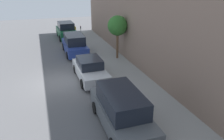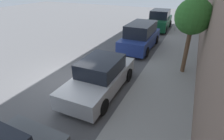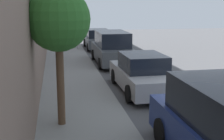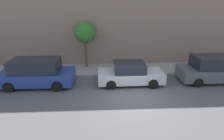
{
  "view_description": "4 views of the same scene",
  "coord_description": "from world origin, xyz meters",
  "px_view_note": "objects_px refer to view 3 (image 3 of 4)",
  "views": [
    {
      "loc": [
        -0.94,
        -14.5,
        6.6
      ],
      "look_at": [
        3.45,
        -1.42,
        1.0
      ],
      "focal_mm": 35.0,
      "sensor_mm": 36.0,
      "label": 1
    },
    {
      "loc": [
        5.61,
        -6.18,
        4.57
      ],
      "look_at": [
        2.64,
        0.18,
        1.0
      ],
      "focal_mm": 28.0,
      "sensor_mm": 36.0,
      "label": 2
    },
    {
      "loc": [
        5.61,
        11.67,
        3.5
      ],
      "look_at": [
        3.5,
        0.19,
        1.0
      ],
      "focal_mm": 50.0,
      "sensor_mm": 36.0,
      "label": 3
    },
    {
      "loc": [
        -8.98,
        1.67,
        5.35
      ],
      "look_at": [
        2.31,
        1.14,
        1.0
      ],
      "focal_mm": 28.0,
      "sensor_mm": 36.0,
      "label": 4
    }
  ],
  "objects_px": {
    "parked_minivan_second": "(112,48)",
    "parked_sedan_third": "(142,74)",
    "parked_sedan_nearest": "(98,39)",
    "parking_meter_near": "(77,37)",
    "street_tree": "(58,21)"
  },
  "relations": [
    {
      "from": "parked_minivan_second",
      "to": "parked_sedan_third",
      "type": "relative_size",
      "value": 1.08
    },
    {
      "from": "parked_minivan_second",
      "to": "parked_sedan_third",
      "type": "distance_m",
      "value": 6.06
    },
    {
      "from": "parked_minivan_second",
      "to": "street_tree",
      "type": "distance_m",
      "value": 10.13
    },
    {
      "from": "street_tree",
      "to": "parked_minivan_second",
      "type": "bearing_deg",
      "value": -108.73
    },
    {
      "from": "parked_minivan_second",
      "to": "parking_meter_near",
      "type": "xyz_separation_m",
      "value": [
        1.63,
        -5.41,
        0.09
      ]
    },
    {
      "from": "parked_sedan_third",
      "to": "parking_meter_near",
      "type": "xyz_separation_m",
      "value": [
        1.75,
        -11.46,
        0.29
      ]
    },
    {
      "from": "parking_meter_near",
      "to": "parked_sedan_third",
      "type": "bearing_deg",
      "value": 98.66
    },
    {
      "from": "parked_sedan_nearest",
      "to": "parking_meter_near",
      "type": "height_order",
      "value": "parking_meter_near"
    },
    {
      "from": "parked_sedan_nearest",
      "to": "parked_sedan_third",
      "type": "height_order",
      "value": "same"
    },
    {
      "from": "parked_sedan_nearest",
      "to": "parking_meter_near",
      "type": "xyz_separation_m",
      "value": [
        1.64,
        0.97,
        0.29
      ]
    },
    {
      "from": "parked_sedan_third",
      "to": "parking_meter_near",
      "type": "bearing_deg",
      "value": -81.34
    },
    {
      "from": "parked_minivan_second",
      "to": "parked_sedan_third",
      "type": "height_order",
      "value": "parked_minivan_second"
    },
    {
      "from": "parked_sedan_nearest",
      "to": "parked_minivan_second",
      "type": "height_order",
      "value": "parked_minivan_second"
    },
    {
      "from": "parked_sedan_nearest",
      "to": "parked_minivan_second",
      "type": "relative_size",
      "value": 0.92
    },
    {
      "from": "parked_sedan_third",
      "to": "parking_meter_near",
      "type": "relative_size",
      "value": 3.21
    }
  ]
}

